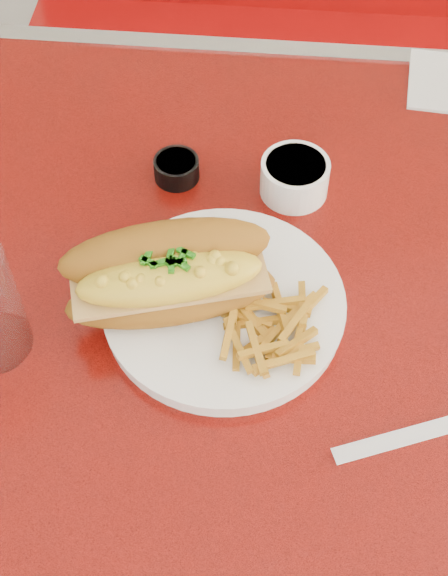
# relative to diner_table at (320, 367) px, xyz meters

# --- Properties ---
(ground) EXTENTS (8.00, 8.00, 0.00)m
(ground) POSITION_rel_diner_table_xyz_m (0.00, 0.00, -0.61)
(ground) COLOR silver
(ground) RESTS_ON ground
(diner_table) EXTENTS (1.23, 0.83, 0.77)m
(diner_table) POSITION_rel_diner_table_xyz_m (0.00, 0.00, 0.00)
(diner_table) COLOR red
(diner_table) RESTS_ON ground
(booth_bench_far) EXTENTS (1.20, 0.51, 0.90)m
(booth_bench_far) POSITION_rel_diner_table_xyz_m (0.00, 0.81, -0.32)
(booth_bench_far) COLOR #960A0A
(booth_bench_far) RESTS_ON ground
(dinner_plate) EXTENTS (0.29, 0.29, 0.02)m
(dinner_plate) POSITION_rel_diner_table_xyz_m (-0.11, -0.04, 0.17)
(dinner_plate) COLOR white
(dinner_plate) RESTS_ON diner_table
(mac_hoagie) EXTENTS (0.23, 0.16, 0.09)m
(mac_hoagie) POSITION_rel_diner_table_xyz_m (-0.17, -0.04, 0.22)
(mac_hoagie) COLOR #955D18
(mac_hoagie) RESTS_ON dinner_plate
(fries_pile) EXTENTS (0.10, 0.09, 0.03)m
(fries_pile) POSITION_rel_diner_table_xyz_m (-0.07, -0.08, 0.19)
(fries_pile) COLOR gold
(fries_pile) RESTS_ON dinner_plate
(fork) EXTENTS (0.08, 0.13, 0.00)m
(fork) POSITION_rel_diner_table_xyz_m (-0.06, -0.03, 0.18)
(fork) COLOR silver
(fork) RESTS_ON dinner_plate
(gravy_ramekin) EXTENTS (0.10, 0.10, 0.04)m
(gravy_ramekin) POSITION_rel_diner_table_xyz_m (-0.05, 0.14, 0.18)
(gravy_ramekin) COLOR white
(gravy_ramekin) RESTS_ON diner_table
(sauce_cup_left) EXTENTS (0.05, 0.05, 0.03)m
(sauce_cup_left) POSITION_rel_diner_table_xyz_m (-0.19, 0.15, 0.18)
(sauce_cup_left) COLOR black
(sauce_cup_left) RESTS_ON diner_table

